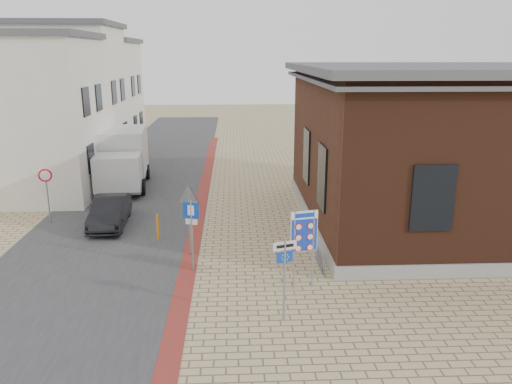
{
  "coord_description": "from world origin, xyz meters",
  "views": [
    {
      "loc": [
        -0.37,
        -14.02,
        7.27
      ],
      "look_at": [
        0.48,
        4.14,
        2.2
      ],
      "focal_mm": 35.0,
      "sensor_mm": 36.0,
      "label": 1
    }
  ],
  "objects_px": {
    "bollard": "(158,227)",
    "parking_sign": "(192,223)",
    "box_truck": "(123,158)",
    "sedan": "(110,212)",
    "border_sign": "(304,233)",
    "essen_sign": "(284,265)"
  },
  "relations": [
    {
      "from": "box_truck",
      "to": "border_sign",
      "type": "relative_size",
      "value": 2.39
    },
    {
      "from": "essen_sign",
      "to": "parking_sign",
      "type": "xyz_separation_m",
      "value": [
        -2.8,
        3.5,
        0.06
      ]
    },
    {
      "from": "border_sign",
      "to": "bollard",
      "type": "bearing_deg",
      "value": 126.59
    },
    {
      "from": "sedan",
      "to": "essen_sign",
      "type": "bearing_deg",
      "value": -54.21
    },
    {
      "from": "box_truck",
      "to": "essen_sign",
      "type": "bearing_deg",
      "value": -68.9
    },
    {
      "from": "sedan",
      "to": "parking_sign",
      "type": "xyz_separation_m",
      "value": [
        3.94,
        -4.87,
        1.1
      ]
    },
    {
      "from": "box_truck",
      "to": "parking_sign",
      "type": "relative_size",
      "value": 2.43
    },
    {
      "from": "bollard",
      "to": "parking_sign",
      "type": "bearing_deg",
      "value": -61.61
    },
    {
      "from": "border_sign",
      "to": "sedan",
      "type": "bearing_deg",
      "value": 127.14
    },
    {
      "from": "parking_sign",
      "to": "bollard",
      "type": "bearing_deg",
      "value": 134.89
    },
    {
      "from": "essen_sign",
      "to": "bollard",
      "type": "xyz_separation_m",
      "value": [
        -4.42,
        6.5,
        -1.14
      ]
    },
    {
      "from": "box_truck",
      "to": "parking_sign",
      "type": "xyz_separation_m",
      "value": [
        4.72,
        -11.53,
        0.12
      ]
    },
    {
      "from": "sedan",
      "to": "bollard",
      "type": "xyz_separation_m",
      "value": [
        2.32,
        -1.87,
        -0.09
      ]
    },
    {
      "from": "sedan",
      "to": "box_truck",
      "type": "distance_m",
      "value": 6.77
    },
    {
      "from": "border_sign",
      "to": "essen_sign",
      "type": "height_order",
      "value": "border_sign"
    },
    {
      "from": "box_truck",
      "to": "essen_sign",
      "type": "height_order",
      "value": "box_truck"
    },
    {
      "from": "sedan",
      "to": "border_sign",
      "type": "xyz_separation_m",
      "value": [
        7.55,
        -6.37,
        1.22
      ]
    },
    {
      "from": "sedan",
      "to": "parking_sign",
      "type": "distance_m",
      "value": 6.36
    },
    {
      "from": "border_sign",
      "to": "parking_sign",
      "type": "bearing_deg",
      "value": 144.73
    },
    {
      "from": "sedan",
      "to": "parking_sign",
      "type": "bearing_deg",
      "value": -54.07
    },
    {
      "from": "border_sign",
      "to": "essen_sign",
      "type": "relative_size",
      "value": 1.03
    },
    {
      "from": "essen_sign",
      "to": "border_sign",
      "type": "bearing_deg",
      "value": 50.99
    }
  ]
}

